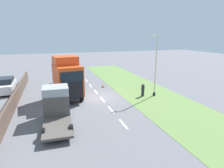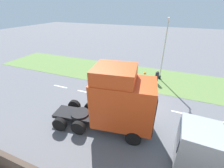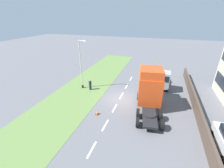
{
  "view_description": "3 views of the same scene",
  "coord_description": "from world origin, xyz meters",
  "px_view_note": "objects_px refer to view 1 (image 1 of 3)",
  "views": [
    {
      "loc": [
        5.31,
        20.28,
        7.04
      ],
      "look_at": [
        -1.52,
        -0.23,
        1.42
      ],
      "focal_mm": 30.0,
      "sensor_mm": 36.0,
      "label": 1
    },
    {
      "loc": [
        11.65,
        2.26,
        8.16
      ],
      "look_at": [
        -0.37,
        -2.54,
        1.34
      ],
      "focal_mm": 24.0,
      "sensor_mm": 36.0,
      "label": 2
    },
    {
      "loc": [
        4.39,
        -16.69,
        10.15
      ],
      "look_at": [
        -0.74,
        -1.06,
        2.54
      ],
      "focal_mm": 24.0,
      "sensor_mm": 36.0,
      "label": 3
    }
  ],
  "objects_px": {
    "lorry_cab": "(67,78)",
    "flatbed_truck": "(56,104)",
    "pedestrian": "(143,90)",
    "traffic_cone_lead": "(103,85)",
    "parked_car": "(6,86)",
    "lamp_post": "(155,68)"
  },
  "relations": [
    {
      "from": "parked_car",
      "to": "flatbed_truck",
      "type": "bearing_deg",
      "value": 118.45
    },
    {
      "from": "lorry_cab",
      "to": "parked_car",
      "type": "distance_m",
      "value": 8.79
    },
    {
      "from": "flatbed_truck",
      "to": "traffic_cone_lead",
      "type": "relative_size",
      "value": 9.57
    },
    {
      "from": "lorry_cab",
      "to": "flatbed_truck",
      "type": "height_order",
      "value": "lorry_cab"
    },
    {
      "from": "flatbed_truck",
      "to": "pedestrian",
      "type": "height_order",
      "value": "flatbed_truck"
    },
    {
      "from": "pedestrian",
      "to": "lamp_post",
      "type": "bearing_deg",
      "value": 170.04
    },
    {
      "from": "lamp_post",
      "to": "pedestrian",
      "type": "distance_m",
      "value": 2.9
    },
    {
      "from": "parked_car",
      "to": "traffic_cone_lead",
      "type": "height_order",
      "value": "parked_car"
    },
    {
      "from": "traffic_cone_lead",
      "to": "pedestrian",
      "type": "bearing_deg",
      "value": 122.53
    },
    {
      "from": "lorry_cab",
      "to": "flatbed_truck",
      "type": "relative_size",
      "value": 1.36
    },
    {
      "from": "lamp_post",
      "to": "traffic_cone_lead",
      "type": "xyz_separation_m",
      "value": [
        4.74,
        -5.58,
        -3.05
      ]
    },
    {
      "from": "parked_car",
      "to": "lamp_post",
      "type": "distance_m",
      "value": 18.47
    },
    {
      "from": "parked_car",
      "to": "lamp_post",
      "type": "height_order",
      "value": "lamp_post"
    },
    {
      "from": "flatbed_truck",
      "to": "pedestrian",
      "type": "relative_size",
      "value": 3.5
    },
    {
      "from": "lorry_cab",
      "to": "lamp_post",
      "type": "height_order",
      "value": "lamp_post"
    },
    {
      "from": "lamp_post",
      "to": "traffic_cone_lead",
      "type": "distance_m",
      "value": 7.93
    },
    {
      "from": "lorry_cab",
      "to": "lamp_post",
      "type": "distance_m",
      "value": 10.12
    },
    {
      "from": "parked_car",
      "to": "pedestrian",
      "type": "relative_size",
      "value": 2.69
    },
    {
      "from": "parked_car",
      "to": "traffic_cone_lead",
      "type": "distance_m",
      "value": 12.32
    },
    {
      "from": "flatbed_truck",
      "to": "lorry_cab",
      "type": "bearing_deg",
      "value": 77.21
    },
    {
      "from": "flatbed_truck",
      "to": "traffic_cone_lead",
      "type": "xyz_separation_m",
      "value": [
        -6.55,
        -8.88,
        -1.22
      ]
    },
    {
      "from": "lamp_post",
      "to": "traffic_cone_lead",
      "type": "height_order",
      "value": "lamp_post"
    }
  ]
}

